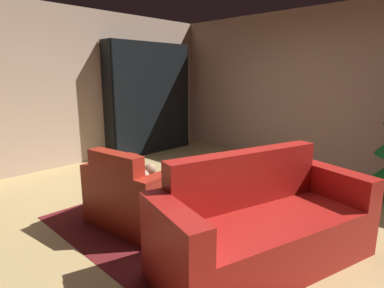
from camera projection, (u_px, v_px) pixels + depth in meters
name	position (u px, v px, depth m)	size (l,w,h in m)	color
ground_plane	(217.00, 214.00, 3.63)	(7.48, 7.48, 0.00)	tan
wall_back	(325.00, 88.00, 5.30)	(6.35, 0.06, 2.66)	tan
wall_left	(78.00, 88.00, 5.48)	(0.06, 5.65, 2.66)	tan
area_rug	(193.00, 223.00, 3.40)	(2.67, 2.22, 0.01)	maroon
bookshelf_unit	(154.00, 98.00, 6.40)	(0.37, 1.85, 2.16)	black
armchair_red	(135.00, 197.00, 3.33)	(1.04, 0.80, 0.83)	maroon
couch_red	(263.00, 227.00, 2.64)	(1.25, 2.03, 0.92)	#A21A15
coffee_table	(200.00, 194.00, 3.13)	(0.73, 0.73, 0.45)	black
book_stack_on_table	(201.00, 187.00, 3.07)	(0.22, 0.17, 0.09)	#384C8A
bottle_on_table	(192.00, 175.00, 3.28)	(0.07, 0.07, 0.25)	navy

